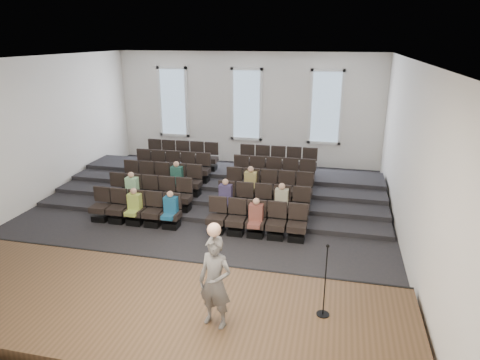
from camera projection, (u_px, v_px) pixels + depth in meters
The scene contains 14 objects.
ground at pixel (200, 222), 13.61m from camera, with size 14.00×14.00×0.00m, color black.
ceiling at pixel (195, 59), 12.01m from camera, with size 12.00×14.00×0.02m, color white.
wall_back at pixel (247, 109), 19.29m from camera, with size 12.00×0.04×5.00m, color white.
wall_front at pixel (47, 257), 6.33m from camera, with size 12.00×0.04×5.00m, color white.
wall_left at pixel (24, 136), 14.10m from camera, with size 0.04×14.00×5.00m, color white.
wall_right at pixel (410, 158), 11.52m from camera, with size 0.04×14.00×5.00m, color white.
stage at pixel (122, 310), 8.82m from camera, with size 11.80×3.60×0.50m, color #4D3521.
stage_lip at pixel (157, 267), 10.46m from camera, with size 11.80×0.06×0.52m, color black.
risers at pixel (225, 184), 16.48m from camera, with size 11.80×4.80×0.60m.
seating_rows at pixel (213, 186), 14.82m from camera, with size 6.80×4.70×1.67m.
windows at pixel (247, 105), 19.17m from camera, with size 8.44×0.10×3.24m.
audience at pixel (202, 195), 13.65m from camera, with size 5.45×2.64×1.10m.
speaker at pixel (215, 282), 7.72m from camera, with size 0.65×0.42×1.78m, color #5F5C5A.
mic_stand at pixel (324, 295), 8.12m from camera, with size 0.25×0.25×1.51m.
Camera 1 is at (4.07, -11.86, 5.60)m, focal length 32.00 mm.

